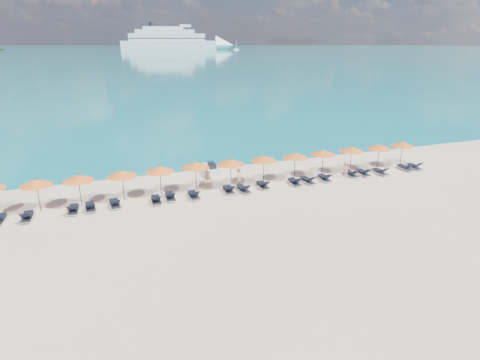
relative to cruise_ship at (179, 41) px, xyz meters
name	(u,v)px	position (x,y,z in m)	size (l,w,h in m)	color
ground	(255,211)	(-102.21, -512.19, -10.29)	(1400.00, 1400.00, 0.00)	beige
sea	(94,48)	(-102.21, 147.81, -10.28)	(1600.00, 1300.00, 0.01)	#1FA9B2
cruise_ship	(179,41)	(0.00, 0.00, 0.00)	(143.65, 50.59, 39.54)	silver
sailboat_near	(236,49)	(63.73, -38.24, -9.06)	(6.54, 2.18, 12.00)	silver
sailboat_far	(219,48)	(64.01, 34.71, -9.08)	(6.41, 2.14, 11.75)	silver
jetski	(212,169)	(-102.75, -503.64, -9.90)	(1.17, 2.73, 0.95)	white
beachgoer_a	(239,178)	(-101.71, -507.64, -9.52)	(0.56, 0.37, 1.54)	tan
beachgoer_b	(208,181)	(-104.08, -507.34, -9.52)	(0.74, 0.43, 1.53)	tan
beachgoer_c	(346,169)	(-92.52, -508.17, -9.59)	(0.91, 0.42, 1.40)	tan
umbrella_1	(36,182)	(-115.60, -507.31, -8.27)	(2.10, 2.10, 2.28)	black
umbrella_2	(78,178)	(-113.05, -507.30, -8.27)	(2.10, 2.10, 2.28)	black
umbrella_3	(122,173)	(-110.22, -507.30, -8.27)	(2.10, 2.10, 2.28)	black
umbrella_4	(160,169)	(-107.59, -507.15, -8.27)	(2.10, 2.10, 2.28)	black
umbrella_5	(196,165)	(-104.93, -507.04, -8.27)	(2.10, 2.10, 2.28)	black
umbrella_6	(231,162)	(-102.23, -507.20, -8.27)	(2.10, 2.10, 2.28)	black
umbrella_7	(264,158)	(-99.49, -507.17, -8.27)	(2.10, 2.10, 2.28)	black
umbrella_8	(295,155)	(-96.78, -507.21, -8.27)	(2.10, 2.10, 2.28)	black
umbrella_9	(323,152)	(-94.18, -507.17, -8.27)	(2.10, 2.10, 2.28)	black
umbrella_10	(352,149)	(-91.37, -507.10, -8.27)	(2.10, 2.10, 2.28)	black
umbrella_11	(379,147)	(-88.66, -507.25, -8.27)	(2.10, 2.10, 2.28)	black
umbrella_12	(403,144)	(-86.06, -507.15, -8.27)	(2.10, 2.10, 2.28)	black
lounger_2	(27,216)	(-116.26, -508.55, -10.05)	(0.68, 1.72, 0.66)	silver
lounger_3	(73,209)	(-113.55, -508.32, -10.05)	(0.75, 1.74, 0.66)	silver
lounger_4	(90,207)	(-112.49, -508.24, -10.05)	(0.70, 1.73, 0.66)	silver
lounger_5	(115,203)	(-110.91, -508.22, -10.05)	(0.76, 1.75, 0.66)	silver
lounger_6	(156,200)	(-108.16, -508.48, -10.05)	(0.69, 1.72, 0.66)	silver
lounger_7	(170,196)	(-107.13, -508.19, -10.05)	(0.69, 1.72, 0.66)	silver
lounger_8	(194,195)	(-105.48, -508.47, -10.05)	(0.67, 1.72, 0.66)	silver
lounger_9	(229,189)	(-102.77, -508.28, -10.05)	(0.69, 1.72, 0.66)	silver
lounger_10	(243,189)	(-101.70, -508.55, -10.05)	(0.75, 1.74, 0.66)	silver
lounger_11	(263,185)	(-100.00, -508.24, -10.05)	(0.63, 1.70, 0.66)	silver
lounger_12	(295,182)	(-97.36, -508.42, -10.05)	(0.68, 1.72, 0.66)	silver
lounger_13	(308,180)	(-96.21, -508.45, -10.05)	(0.76, 1.75, 0.66)	silver
lounger_14	(325,178)	(-94.65, -508.39, -10.05)	(0.74, 1.74, 0.66)	silver
lounger_15	(351,173)	(-91.99, -508.20, -10.05)	(0.69, 1.73, 0.66)	silver
lounger_16	(363,172)	(-90.85, -508.30, -10.05)	(0.72, 1.73, 0.66)	silver
lounger_17	(380,171)	(-89.34, -508.58, -10.05)	(0.62, 1.70, 0.66)	silver
lounger_18	(405,167)	(-86.52, -508.37, -10.05)	(0.65, 1.71, 0.66)	silver
lounger_19	(414,166)	(-85.54, -508.36, -10.05)	(0.68, 1.72, 0.66)	silver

